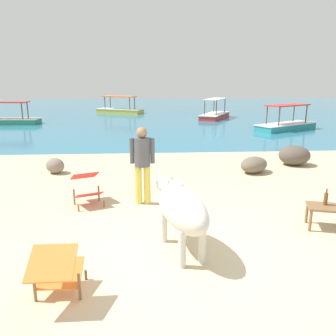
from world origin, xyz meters
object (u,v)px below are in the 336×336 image
at_px(bottle, 326,198).
at_px(cow, 181,208).
at_px(boat_green, 7,119).
at_px(boat_teal, 286,124).
at_px(person_standing, 142,160).
at_px(deck_chair_far, 57,269).
at_px(deck_chair_near, 87,186).
at_px(low_bench_table, 330,210).
at_px(boat_red, 215,114).
at_px(boat_yellow, 120,109).

bearing_deg(bottle, cow, -165.35).
relative_size(bottle, boat_green, 0.08).
bearing_deg(boat_teal, boat_green, -41.85).
distance_m(cow, person_standing, 2.15).
bearing_deg(deck_chair_far, deck_chair_near, 3.12).
height_order(bottle, deck_chair_far, bottle).
xyz_separation_m(low_bench_table, bottle, (-0.06, 0.08, 0.19)).
height_order(cow, boat_red, boat_red).
bearing_deg(person_standing, boat_teal, 147.34).
distance_m(deck_chair_near, boat_green, 15.15).
height_order(deck_chair_near, person_standing, person_standing).
height_order(deck_chair_far, boat_red, boat_red).
distance_m(boat_teal, boat_yellow, 13.10).
bearing_deg(cow, person_standing, 1.07).
xyz_separation_m(low_bench_table, boat_green, (-11.28, 15.04, -0.10)).
bearing_deg(cow, boat_green, 13.84).
distance_m(bottle, deck_chair_near, 4.61).
relative_size(person_standing, boat_yellow, 0.43).
xyz_separation_m(bottle, boat_red, (1.45, 17.04, -0.28)).
distance_m(deck_chair_near, person_standing, 1.30).
bearing_deg(deck_chair_far, person_standing, -17.79).
bearing_deg(boat_red, boat_green, 126.44).
distance_m(bottle, boat_green, 18.70).
bearing_deg(boat_teal, deck_chair_near, 20.42).
xyz_separation_m(cow, deck_chair_far, (-1.58, -1.07, -0.31)).
xyz_separation_m(boat_teal, boat_yellow, (-9.27, 9.25, 0.00)).
bearing_deg(bottle, person_standing, 156.93).
height_order(boat_green, boat_yellow, same).
relative_size(deck_chair_far, boat_green, 0.21).
bearing_deg(low_bench_table, boat_teal, 87.02).
bearing_deg(boat_green, boat_red, -166.47).
distance_m(cow, deck_chair_far, 1.93).
bearing_deg(person_standing, deck_chair_far, -14.93).
relative_size(cow, deck_chair_far, 2.46).
height_order(deck_chair_far, person_standing, person_standing).
distance_m(cow, low_bench_table, 2.76).
bearing_deg(bottle, boat_yellow, 103.76).
bearing_deg(boat_red, low_bench_table, -157.56).
bearing_deg(deck_chair_far, cow, -55.98).
distance_m(low_bench_table, boat_red, 17.18).
relative_size(cow, boat_yellow, 0.50).
bearing_deg(person_standing, cow, 18.70).
distance_m(deck_chair_near, boat_red, 16.66).
relative_size(boat_green, boat_red, 0.99).
relative_size(low_bench_table, boat_yellow, 0.22).
xyz_separation_m(person_standing, boat_red, (4.66, 15.68, -0.70)).
relative_size(low_bench_table, person_standing, 0.53).
distance_m(cow, boat_teal, 14.14).
height_order(deck_chair_far, boat_green, boat_green).
bearing_deg(deck_chair_far, low_bench_table, -68.73).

